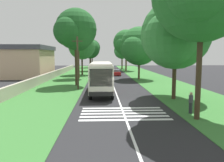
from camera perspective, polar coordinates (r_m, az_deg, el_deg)
name	(u,v)px	position (r m, az deg, el deg)	size (l,w,h in m)	color
ground	(119,102)	(22.37, 1.87, -5.30)	(160.00, 160.00, 0.00)	#262628
grass_verge_left	(63,83)	(37.67, -12.47, -0.57)	(120.00, 8.00, 0.04)	#387533
grass_verge_right	(161,83)	(38.41, 12.40, -0.43)	(120.00, 8.00, 0.04)	#387533
centre_line	(112,83)	(37.15, 0.09, -0.53)	(110.00, 0.16, 0.01)	silver
coach_bus	(101,76)	(27.16, -2.75, 1.38)	(11.16, 2.62, 3.73)	silver
zebra_crossing	(124,113)	(18.02, 2.98, -8.23)	(4.05, 6.80, 0.01)	silver
trailing_car_0	(101,75)	(45.95, -2.80, 1.65)	(4.30, 1.78, 1.43)	silver
trailing_car_1	(116,73)	(51.24, 1.15, 2.17)	(4.30, 1.78, 1.43)	#B21E1E
trailing_car_2	(115,70)	(59.88, 0.72, 2.81)	(4.30, 1.78, 1.43)	#B21E1E
trailing_car_3	(114,69)	(65.00, 0.47, 3.11)	(4.30, 1.78, 1.43)	#B21E1E
trailing_minibus_0	(102,65)	(73.94, -2.68, 4.20)	(6.00, 2.14, 2.53)	silver
roadside_tree_left_0	(81,47)	(52.78, -7.82, 8.69)	(7.28, 6.30, 9.87)	#3D2D1E
roadside_tree_left_1	(77,38)	(44.69, -8.85, 10.67)	(5.98, 5.19, 10.55)	brown
roadside_tree_left_2	(90,50)	(65.48, -5.66, 7.94)	(6.30, 5.41, 9.01)	#3D2D1E
roadside_tree_left_3	(75,31)	(34.54, -9.46, 12.56)	(7.47, 6.14, 11.48)	#3D2D1E
roadside_tree_left_4	(92,48)	(83.87, -5.21, 8.35)	(7.13, 5.96, 10.34)	#3D2D1E
roadside_tree_right_0	(126,43)	(66.59, 3.50, 9.53)	(9.08, 7.55, 12.00)	brown
roadside_tree_right_1	(138,47)	(42.78, 6.68, 8.54)	(8.87, 7.22, 9.88)	#4C3826
roadside_tree_right_3	(122,51)	(76.10, 2.49, 7.58)	(6.30, 5.42, 8.76)	brown
roadside_tree_right_4	(173,37)	(24.19, 15.27, 10.78)	(9.08, 7.19, 10.22)	#3D2D1E
utility_pole	(78,62)	(30.46, -8.74, 4.78)	(0.24, 1.40, 7.02)	#473828
roadside_wall	(49,76)	(43.16, -15.81, 1.15)	(70.00, 0.40, 1.33)	#B2A893
roadside_building	(29,61)	(51.29, -20.36, 4.77)	(13.85, 8.68, 6.60)	beige
pedestrian	(191,102)	(18.76, 19.43, -5.17)	(0.34, 0.34, 1.69)	#26262D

